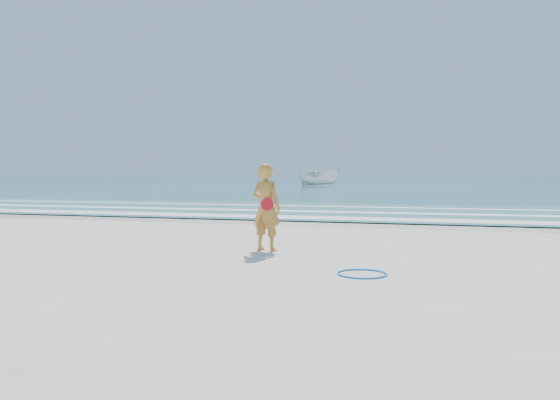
# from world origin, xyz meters

# --- Properties ---
(ground) EXTENTS (400.00, 400.00, 0.00)m
(ground) POSITION_xyz_m (0.00, 0.00, 0.00)
(ground) COLOR silver
(ground) RESTS_ON ground
(wet_sand) EXTENTS (400.00, 2.40, 0.00)m
(wet_sand) POSITION_xyz_m (0.00, 9.00, 0.00)
(wet_sand) COLOR #B2A893
(wet_sand) RESTS_ON ground
(ocean) EXTENTS (400.00, 190.00, 0.04)m
(ocean) POSITION_xyz_m (0.00, 105.00, 0.02)
(ocean) COLOR #19727F
(ocean) RESTS_ON ground
(shallow) EXTENTS (400.00, 10.00, 0.01)m
(shallow) POSITION_xyz_m (0.00, 14.00, 0.04)
(shallow) COLOR #59B7AD
(shallow) RESTS_ON ocean
(foam_near) EXTENTS (400.00, 1.40, 0.01)m
(foam_near) POSITION_xyz_m (0.00, 10.30, 0.05)
(foam_near) COLOR white
(foam_near) RESTS_ON shallow
(foam_mid) EXTENTS (400.00, 0.90, 0.01)m
(foam_mid) POSITION_xyz_m (0.00, 13.20, 0.05)
(foam_mid) COLOR white
(foam_mid) RESTS_ON shallow
(foam_far) EXTENTS (400.00, 0.60, 0.01)m
(foam_far) POSITION_xyz_m (0.00, 16.50, 0.05)
(foam_far) COLOR white
(foam_far) RESTS_ON shallow
(hoop) EXTENTS (0.93, 0.93, 0.03)m
(hoop) POSITION_xyz_m (2.85, 0.34, 0.01)
(hoop) COLOR #0D81EF
(hoop) RESTS_ON ground
(boat) EXTENTS (5.46, 3.07, 1.99)m
(boat) POSITION_xyz_m (-8.52, 52.20, 1.03)
(boat) COLOR silver
(boat) RESTS_ON ocean
(woman) EXTENTS (0.77, 0.62, 1.85)m
(woman) POSITION_xyz_m (0.55, 2.49, 0.92)
(woman) COLOR #C9812F
(woman) RESTS_ON ground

